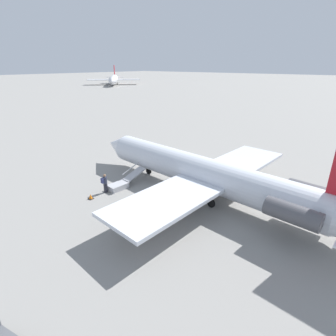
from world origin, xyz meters
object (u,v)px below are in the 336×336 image
Objects in this scene: airplane_main at (210,175)px; airplane_taxiing_distant at (114,79)px; boarding_stairs at (122,184)px; passenger at (105,182)px.

airplane_main is 133.79m from airplane_taxiing_distant.
airplane_main reaches higher than boarding_stairs.
airplane_main is at bearing -60.96° from boarding_stairs.
airplane_taxiing_distant is at bearing 53.60° from passenger.
airplane_taxiing_distant is (108.05, -78.89, 0.83)m from airplane_main.
airplane_taxiing_distant is 7.80× the size of boarding_stairs.
airplane_taxiing_distant reaches higher than passenger.
boarding_stairs is (-100.83, 82.35, -2.58)m from airplane_taxiing_distant.
boarding_stairs is 1.73m from passenger.
boarding_stairs is 2.34× the size of passenger.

